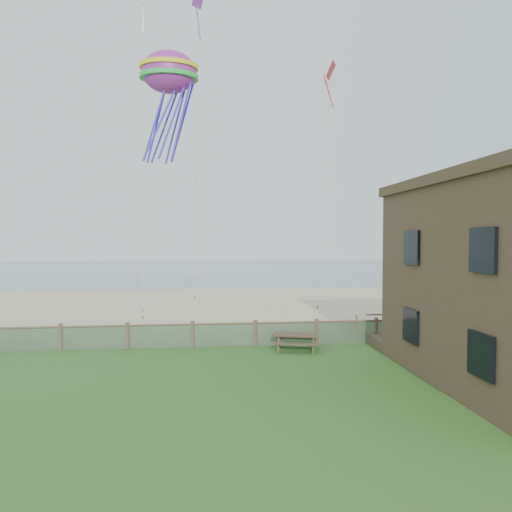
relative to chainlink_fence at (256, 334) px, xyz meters
name	(u,v)px	position (x,y,z in m)	size (l,w,h in m)	color
ground	(274,385)	(0.00, -6.00, -0.55)	(160.00, 160.00, 0.00)	#2A5E20
sand_beach	(235,301)	(0.00, 16.00, -0.55)	(72.00, 20.00, 0.02)	tan
ocean	(220,268)	(0.00, 60.00, -0.55)	(160.00, 68.00, 0.02)	slate
chainlink_fence	(256,334)	(0.00, 0.00, 0.00)	(36.20, 0.20, 1.25)	#483828
picnic_table	(296,341)	(1.78, -1.00, -0.12)	(2.03, 1.54, 0.86)	#4E3F2C
octopus_kite	(169,103)	(-4.42, 5.16, 12.37)	(3.34, 2.36, 6.88)	#FF2834
kite_white	(142,2)	(-6.12, 6.80, 18.83)	(0.96, 0.70, 2.44)	white
kite_purple	(198,13)	(-2.90, 14.42, 22.06)	(1.12, 0.70, 3.10)	purple
kite_red	(331,81)	(5.64, 7.29, 14.74)	(1.06, 0.70, 2.39)	red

